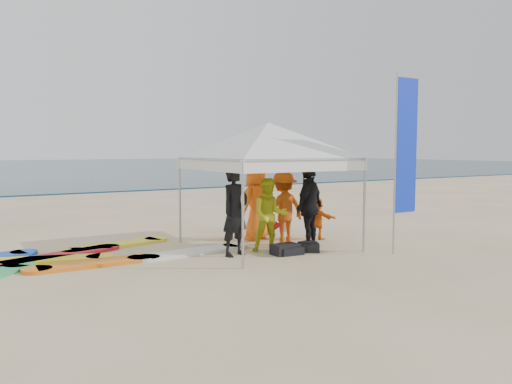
{
  "coord_description": "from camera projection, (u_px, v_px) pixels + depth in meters",
  "views": [
    {
      "loc": [
        -5.45,
        -7.47,
        2.21
      ],
      "look_at": [
        0.62,
        2.6,
        1.2
      ],
      "focal_mm": 35.0,
      "sensor_mm": 36.0,
      "label": 1
    }
  ],
  "objects": [
    {
      "name": "person_orange_a",
      "position": [
        283.0,
        208.0,
        11.5
      ],
      "size": [
        1.14,
        0.7,
        1.7
      ],
      "primitive_type": "imported",
      "rotation": [
        0.0,
        0.0,
        3.21
      ],
      "color": "#C54E11",
      "rests_on": "ground"
    },
    {
      "name": "person_black_a",
      "position": [
        235.0,
        211.0,
        10.32
      ],
      "size": [
        0.78,
        0.63,
        1.87
      ],
      "primitive_type": "imported",
      "rotation": [
        0.0,
        0.0,
        0.31
      ],
      "color": "black",
      "rests_on": "ground"
    },
    {
      "name": "feather_flag",
      "position": [
        405.0,
        148.0,
        10.5
      ],
      "size": [
        0.64,
        0.04,
        3.8
      ],
      "color": "#A5A5A8",
      "rests_on": "ground"
    },
    {
      "name": "ground",
      "position": [
        299.0,
        267.0,
        9.37
      ],
      "size": [
        120.0,
        120.0,
        0.0
      ],
      "primitive_type": "plane",
      "color": "beige",
      "rests_on": "ground"
    },
    {
      "name": "person_orange_b",
      "position": [
        256.0,
        202.0,
        12.16
      ],
      "size": [
        1.06,
        0.9,
        1.83
      ],
      "primitive_type": "imported",
      "rotation": [
        0.0,
        0.0,
        3.57
      ],
      "color": "orange",
      "rests_on": "ground"
    },
    {
      "name": "person_seated",
      "position": [
        317.0,
        218.0,
        12.27
      ],
      "size": [
        0.53,
        1.0,
        1.03
      ],
      "primitive_type": "imported",
      "rotation": [
        0.0,
        0.0,
        1.82
      ],
      "color": "orange",
      "rests_on": "ground"
    },
    {
      "name": "person_black_b",
      "position": [
        309.0,
        207.0,
        11.08
      ],
      "size": [
        1.18,
        0.9,
        1.86
      ],
      "primitive_type": "imported",
      "rotation": [
        0.0,
        0.0,
        3.62
      ],
      "color": "black",
      "rests_on": "ground"
    },
    {
      "name": "shoreline_foam",
      "position": [
        84.0,
        194.0,
        24.89
      ],
      "size": [
        160.0,
        1.2,
        0.01
      ],
      "primitive_type": "cube",
      "color": "silver",
      "rests_on": "ground"
    },
    {
      "name": "person_yellow",
      "position": [
        270.0,
        215.0,
        10.71
      ],
      "size": [
        0.95,
        0.87,
        1.59
      ],
      "primitive_type": "imported",
      "rotation": [
        0.0,
        0.0,
        -0.42
      ],
      "color": "#B9C31B",
      "rests_on": "ground"
    },
    {
      "name": "surfboard_spread",
      "position": [
        71.0,
        258.0,
        10.01
      ],
      "size": [
        6.28,
        2.89,
        0.07
      ],
      "color": "#1643BC",
      "rests_on": "ground"
    },
    {
      "name": "marker_pennant",
      "position": [
        277.0,
        225.0,
        11.26
      ],
      "size": [
        0.28,
        0.28,
        0.64
      ],
      "color": "#A5A5A8",
      "rests_on": "ground"
    },
    {
      "name": "ocean",
      "position": [
        8.0,
        167.0,
        60.56
      ],
      "size": [
        160.0,
        84.0,
        0.08
      ],
      "primitive_type": "cube",
      "color": "#0C2633",
      "rests_on": "ground"
    },
    {
      "name": "gear_pile",
      "position": [
        295.0,
        249.0,
        10.62
      ],
      "size": [
        1.14,
        0.53,
        0.22
      ],
      "color": "black",
      "rests_on": "ground"
    },
    {
      "name": "canopy_tent",
      "position": [
        268.0,
        123.0,
        11.07
      ],
      "size": [
        4.25,
        4.25,
        3.2
      ],
      "color": "#A5A5A8",
      "rests_on": "ground"
    }
  ]
}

